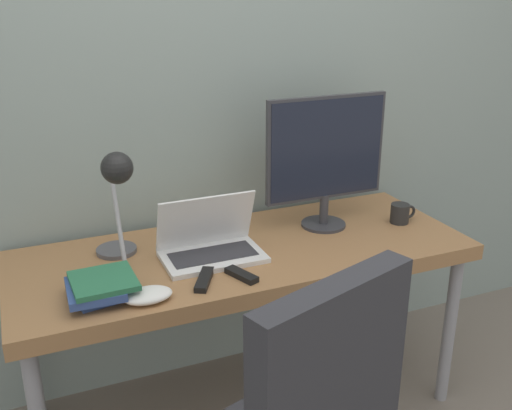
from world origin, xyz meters
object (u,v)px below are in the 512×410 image
(laptop, at_px, (210,244))
(book_stack, at_px, (100,288))
(mug, at_px, (400,213))
(monitor, at_px, (326,155))
(desk_lamp, at_px, (117,190))
(game_controller, at_px, (148,295))

(laptop, bearing_deg, book_stack, -159.27)
(book_stack, height_order, mug, mug)
(monitor, distance_m, mug, 0.42)
(laptop, relative_size, book_stack, 1.66)
(monitor, xyz_separation_m, desk_lamp, (-0.83, -0.06, -0.02))
(laptop, xyz_separation_m, monitor, (0.52, 0.10, 0.25))
(desk_lamp, height_order, book_stack, desk_lamp)
(monitor, relative_size, mug, 4.62)
(monitor, height_order, game_controller, monitor)
(monitor, bearing_deg, book_stack, -164.58)
(laptop, distance_m, game_controller, 0.37)
(monitor, xyz_separation_m, game_controller, (-0.81, -0.33, -0.28))
(desk_lamp, height_order, game_controller, desk_lamp)
(desk_lamp, bearing_deg, laptop, -8.37)
(monitor, relative_size, game_controller, 3.42)
(mug, xyz_separation_m, game_controller, (-1.12, -0.23, -0.02))
(desk_lamp, bearing_deg, book_stack, -118.36)
(book_stack, distance_m, game_controller, 0.15)
(game_controller, bearing_deg, laptop, 38.76)
(mug, bearing_deg, game_controller, -168.19)
(desk_lamp, xyz_separation_m, game_controller, (0.02, -0.28, -0.26))
(desk_lamp, bearing_deg, game_controller, -85.30)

